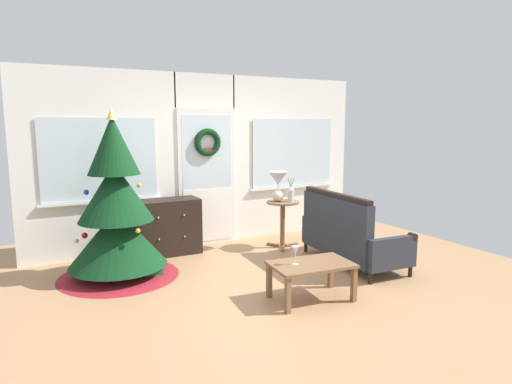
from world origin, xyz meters
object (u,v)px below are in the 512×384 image
(settee_sofa, at_px, (347,236))
(flower_vase, at_px, (291,194))
(gift_box, at_px, (152,268))
(coffee_table, at_px, (311,268))
(dresser_cabinet, at_px, (167,227))
(wine_glass, at_px, (295,251))
(table_lamp, at_px, (278,182))
(side_table, at_px, (283,215))
(christmas_tree, at_px, (116,217))

(settee_sofa, distance_m, flower_vase, 1.12)
(flower_vase, distance_m, gift_box, 2.28)
(flower_vase, height_order, coffee_table, flower_vase)
(gift_box, bearing_deg, settee_sofa, -16.68)
(dresser_cabinet, relative_size, wine_glass, 4.62)
(settee_sofa, xyz_separation_m, flower_vase, (-0.24, 1.01, 0.44))
(wine_glass, relative_size, gift_box, 0.91)
(gift_box, bearing_deg, table_lamp, 11.26)
(dresser_cabinet, bearing_deg, side_table, -16.69)
(christmas_tree, relative_size, table_lamp, 4.52)
(table_lamp, bearing_deg, gift_box, -168.74)
(flower_vase, bearing_deg, gift_box, -172.17)
(side_table, bearing_deg, dresser_cabinet, 163.31)
(christmas_tree, relative_size, gift_box, 9.28)
(settee_sofa, xyz_separation_m, wine_glass, (-1.27, -0.72, 0.16))
(table_lamp, distance_m, wine_glass, 2.08)
(dresser_cabinet, distance_m, side_table, 1.68)
(settee_sofa, bearing_deg, coffee_table, -145.21)
(wine_glass, bearing_deg, gift_box, 127.81)
(settee_sofa, bearing_deg, table_lamp, 109.65)
(settee_sofa, height_order, gift_box, settee_sofa)
(table_lamp, bearing_deg, wine_glass, -115.43)
(table_lamp, xyz_separation_m, gift_box, (-1.99, -0.40, -0.87))
(christmas_tree, bearing_deg, settee_sofa, -18.53)
(side_table, relative_size, gift_box, 3.25)
(dresser_cabinet, height_order, table_lamp, table_lamp)
(christmas_tree, relative_size, settee_sofa, 1.25)
(christmas_tree, relative_size, wine_glass, 10.19)
(side_table, bearing_deg, gift_box, -170.15)
(christmas_tree, distance_m, flower_vase, 2.50)
(christmas_tree, bearing_deg, flower_vase, 2.14)
(side_table, distance_m, gift_box, 2.11)
(christmas_tree, distance_m, table_lamp, 2.36)
(settee_sofa, distance_m, table_lamp, 1.32)
(christmas_tree, xyz_separation_m, flower_vase, (2.50, 0.09, 0.08))
(settee_sofa, bearing_deg, flower_vase, 103.17)
(wine_glass, bearing_deg, flower_vase, 59.23)
(coffee_table, xyz_separation_m, gift_box, (-1.29, 1.47, -0.23))
(side_table, distance_m, coffee_table, 1.99)
(dresser_cabinet, distance_m, table_lamp, 1.71)
(flower_vase, height_order, gift_box, flower_vase)
(gift_box, bearing_deg, flower_vase, 7.83)
(flower_vase, bearing_deg, wine_glass, -120.77)
(coffee_table, bearing_deg, dresser_cabinet, 110.13)
(settee_sofa, relative_size, flower_vase, 4.54)
(dresser_cabinet, distance_m, wine_glass, 2.38)
(christmas_tree, height_order, side_table, christmas_tree)
(flower_vase, bearing_deg, side_table, 149.04)
(christmas_tree, distance_m, side_table, 2.41)
(coffee_table, relative_size, gift_box, 4.12)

